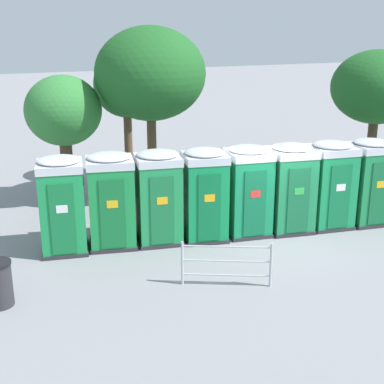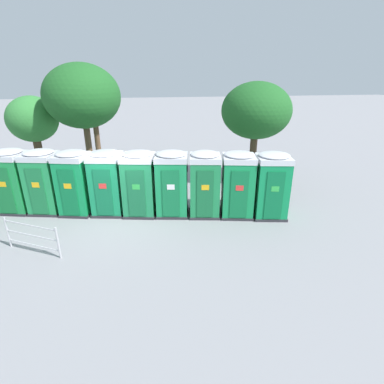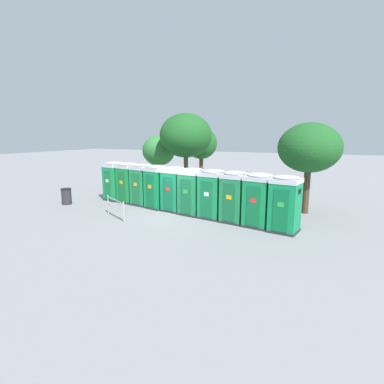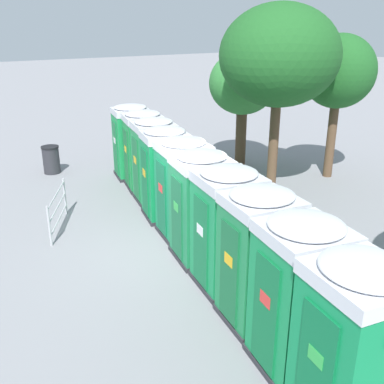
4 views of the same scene
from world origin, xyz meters
The scene contains 14 objects.
ground_plane centered at (0.00, 0.00, 0.00)m, with size 120.00×120.00×0.00m, color gray.
portapotty_0 centered at (-5.48, 1.62, 1.28)m, with size 1.39×1.42×2.54m.
portapotty_1 centered at (-4.22, 1.45, 1.28)m, with size 1.48×1.46×2.54m.
portapotty_2 centered at (-2.98, 1.18, 1.28)m, with size 1.41×1.42×2.54m.
portapotty_3 centered at (-1.76, 0.86, 1.28)m, with size 1.41×1.43×2.54m.
portapotty_4 centered at (-0.51, 0.66, 1.28)m, with size 1.39×1.39×2.54m.
portapotty_5 centered at (0.72, 0.37, 1.28)m, with size 1.43×1.41×2.54m.
portapotty_6 centered at (1.97, 0.16, 1.28)m, with size 1.41×1.39×2.54m.
portapotty_7 centered at (3.21, -0.09, 1.28)m, with size 1.34×1.37×2.54m.
street_tree_0 centered at (-4.45, 5.64, 3.04)m, with size 2.45×2.45×4.22m.
street_tree_1 centered at (-1.76, 4.79, 4.19)m, with size 3.58×3.58×5.72m.
street_tree_2 centered at (-1.71, 7.43, 3.58)m, with size 2.40×2.40×4.83m.
street_tree_3 centered at (6.31, 3.16, 3.56)m, with size 3.29×3.29×4.90m.
event_barrier centered at (-2.59, -1.94, 0.57)m, with size 1.82×1.01×1.05m.
Camera 1 is at (-8.00, -11.60, 5.65)m, focal length 50.00 mm.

